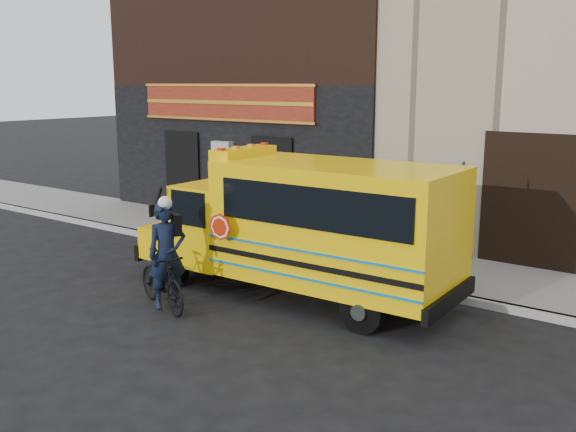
# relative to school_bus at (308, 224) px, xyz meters

# --- Properties ---
(ground) EXTENTS (120.00, 120.00, 0.00)m
(ground) POSITION_rel_school_bus_xyz_m (-1.01, -1.04, -1.51)
(ground) COLOR black
(ground) RESTS_ON ground
(curb) EXTENTS (40.00, 0.20, 0.15)m
(curb) POSITION_rel_school_bus_xyz_m (-1.01, 1.56, -1.43)
(curb) COLOR #9E9D98
(curb) RESTS_ON ground
(sidewalk) EXTENTS (40.00, 3.00, 0.15)m
(sidewalk) POSITION_rel_school_bus_xyz_m (-1.01, 3.06, -1.43)
(sidewalk) COLOR slate
(sidewalk) RESTS_ON ground
(building) EXTENTS (20.00, 10.70, 12.00)m
(building) POSITION_rel_school_bus_xyz_m (-1.05, 9.42, 4.62)
(building) COLOR tan
(building) RESTS_ON sidewalk
(school_bus) EXTENTS (6.94, 2.51, 2.92)m
(school_bus) POSITION_rel_school_bus_xyz_m (0.00, 0.00, 0.00)
(school_bus) COLOR black
(school_bus) RESTS_ON ground
(sign_pole) EXTENTS (0.08, 0.24, 2.74)m
(sign_pole) POSITION_rel_school_bus_xyz_m (2.39, 1.78, 0.02)
(sign_pole) COLOR #373E3A
(sign_pole) RESTS_ON ground
(bicycle) EXTENTS (1.95, 1.12, 1.13)m
(bicycle) POSITION_rel_school_bus_xyz_m (-1.89, -2.12, -0.94)
(bicycle) COLOR black
(bicycle) RESTS_ON ground
(cyclist) EXTENTS (0.77, 0.87, 2.01)m
(cyclist) POSITION_rel_school_bus_xyz_m (-1.80, -2.04, -0.50)
(cyclist) COLOR black
(cyclist) RESTS_ON ground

